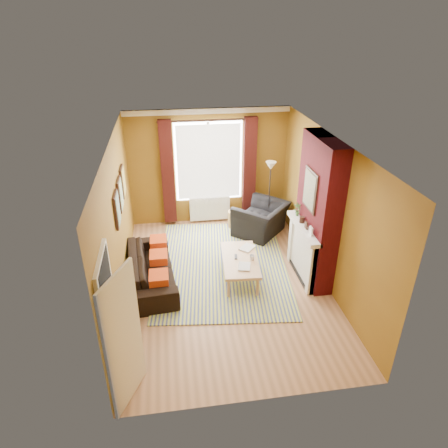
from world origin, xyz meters
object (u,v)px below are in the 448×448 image
at_px(armchair, 261,219).
at_px(wicker_stool, 235,219).
at_px(sofa, 151,268).
at_px(floor_lamp, 270,176).
at_px(coffee_table, 240,261).

xyz_separation_m(armchair, wicker_stool, (-0.55, 0.41, -0.16)).
bearing_deg(sofa, wicker_stool, -49.67).
distance_m(sofa, floor_lamp, 3.51).
height_order(armchair, wicker_stool, armchair).
relative_size(sofa, floor_lamp, 1.25).
xyz_separation_m(sofa, coffee_table, (1.71, -0.13, 0.09)).
height_order(coffee_table, wicker_stool, coffee_table).
height_order(sofa, wicker_stool, sofa).
relative_size(coffee_table, floor_lamp, 0.83).
bearing_deg(armchair, sofa, -15.42).
bearing_deg(coffee_table, wicker_stool, 87.07).
height_order(sofa, coffee_table, sofa).
bearing_deg(coffee_table, armchair, 68.94).
xyz_separation_m(sofa, armchair, (2.54, 1.60, 0.07)).
bearing_deg(wicker_stool, floor_lamp, -9.22).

